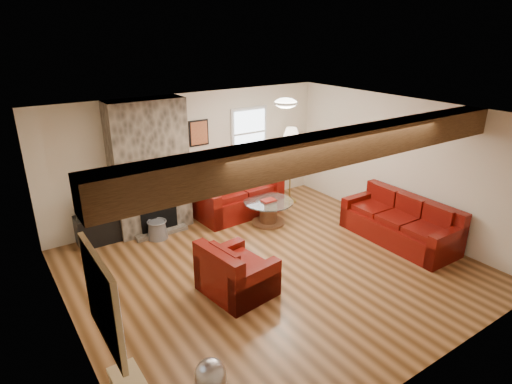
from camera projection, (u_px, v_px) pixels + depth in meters
room at (274, 197)px, 6.50m from camera, size 8.00×8.00×8.00m
oak_beam at (336, 147)px, 5.15m from camera, size 6.00×0.36×0.38m
chimney_breast at (150, 169)px, 7.90m from camera, size 1.40×0.67×2.50m
back_window at (249, 133)px, 9.19m from camera, size 0.90×0.08×1.10m
hatch_window at (103, 300)px, 3.71m from camera, size 0.08×1.00×0.90m
ceiling_dome at (286, 105)px, 7.24m from camera, size 0.40×0.40×0.18m
artwork_back at (199, 133)px, 8.50m from camera, size 0.42×0.06×0.52m
artwork_right at (390, 135)px, 8.11m from camera, size 0.06×0.55×0.42m
sofa_three at (399, 220)px, 7.72m from camera, size 0.91×2.11×0.81m
loveseat at (237, 192)px, 8.87m from camera, size 1.81×1.10×0.93m
armchair_red at (237, 268)px, 6.21m from camera, size 0.98×1.08×0.79m
coffee_table at (268, 212)px, 8.47m from camera, size 0.98×0.98×0.51m
tv_cabinet at (107, 227)px, 7.80m from camera, size 1.06×0.42×0.53m
television at (103, 201)px, 7.62m from camera, size 0.85×0.11×0.49m
floor_lamp at (291, 139)px, 9.13m from camera, size 0.43×0.43×1.68m
coal_bucket at (157, 229)px, 7.90m from camera, size 0.38×0.38×0.36m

